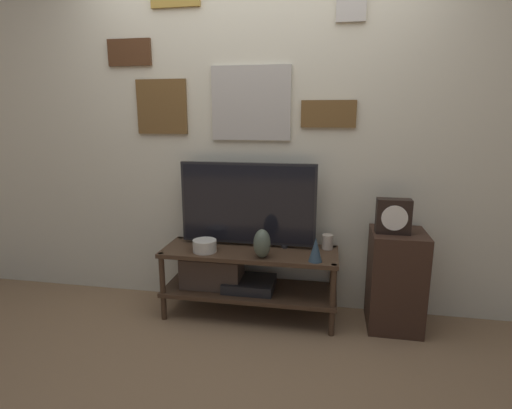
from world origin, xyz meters
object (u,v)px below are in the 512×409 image
object	(u,v)px
candle_jar	(327,242)
mantel_clock	(393,216)
vase_slim_bronze	(316,250)
vase_wide_bowl	(205,246)
television	(248,204)
vase_urn_stoneware	(262,244)

from	to	relation	value
candle_jar	mantel_clock	bearing A→B (deg)	-17.64
vase_slim_bronze	vase_wide_bowl	xyz separation A→B (m)	(-0.78, 0.05, -0.04)
television	vase_wide_bowl	world-z (taller)	television
vase_urn_stoneware	mantel_clock	bearing A→B (deg)	8.76
television	vase_urn_stoneware	bearing A→B (deg)	-57.82
vase_urn_stoneware	mantel_clock	distance (m)	0.88
vase_wide_bowl	mantel_clock	size ratio (longest dim) A/B	0.73
vase_slim_bronze	vase_wide_bowl	size ratio (longest dim) A/B	0.97
television	candle_jar	distance (m)	0.64
vase_slim_bronze	vase_wide_bowl	world-z (taller)	vase_slim_bronze
vase_slim_bronze	vase_wide_bowl	distance (m)	0.78
vase_urn_stoneware	mantel_clock	size ratio (longest dim) A/B	0.86
television	vase_wide_bowl	bearing A→B (deg)	-145.74
vase_slim_bronze	candle_jar	xyz separation A→B (m)	(0.07, 0.27, -0.03)
mantel_clock	candle_jar	bearing A→B (deg)	162.36
vase_wide_bowl	mantel_clock	bearing A→B (deg)	3.90
vase_urn_stoneware	mantel_clock	world-z (taller)	mantel_clock
television	vase_wide_bowl	distance (m)	0.43
television	vase_wide_bowl	xyz separation A→B (m)	(-0.27, -0.19, -0.27)
vase_urn_stoneware	vase_slim_bronze	distance (m)	0.36
vase_wide_bowl	candle_jar	distance (m)	0.88
vase_urn_stoneware	candle_jar	world-z (taller)	vase_urn_stoneware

